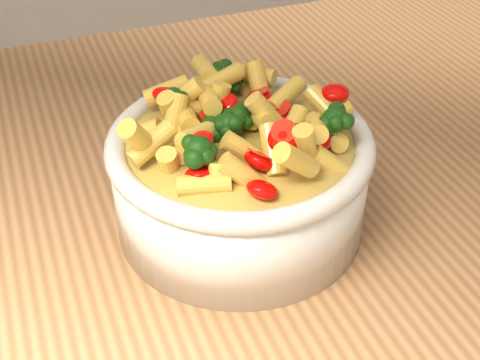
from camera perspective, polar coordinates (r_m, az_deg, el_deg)
name	(u,v)px	position (r m, az deg, el deg)	size (l,w,h in m)	color
table	(256,268)	(0.70, 1.34, -7.49)	(1.20, 0.80, 0.90)	#B77C4E
serving_bowl	(240,179)	(0.57, 0.00, 0.10)	(0.22, 0.22, 0.10)	silver
pasta_salad	(240,120)	(0.53, 0.00, 5.17)	(0.17, 0.17, 0.04)	#E6C448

